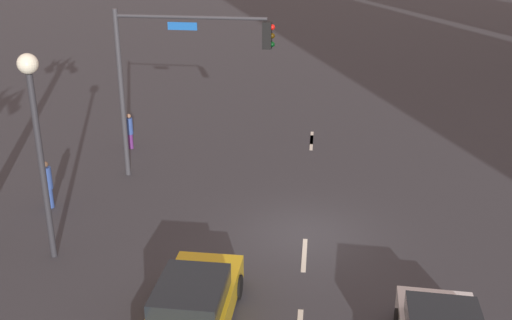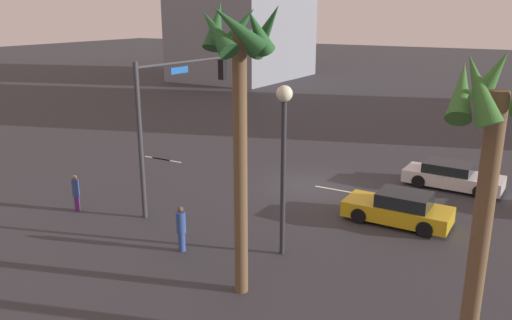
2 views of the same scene
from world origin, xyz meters
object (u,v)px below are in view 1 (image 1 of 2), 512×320
car_1 (193,305)px  traffic_signal (170,66)px  pedestrian_1 (48,183)px  pedestrian_0 (130,130)px  streetlamp (35,119)px

car_1 → traffic_signal: bearing=16.3°
pedestrian_1 → pedestrian_0: bearing=-7.9°
car_1 → traffic_signal: traffic_signal is taller
pedestrian_0 → pedestrian_1: size_ratio=0.94×
pedestrian_0 → pedestrian_1: (-6.42, 0.89, 0.05)m
car_1 → pedestrian_1: size_ratio=2.49×
car_1 → pedestrian_1: bearing=46.4°
car_1 → pedestrian_0: bearing=23.9°
streetlamp → pedestrian_1: 4.95m
traffic_signal → streetlamp: traffic_signal is taller
car_1 → pedestrian_1: pedestrian_1 is taller
car_1 → traffic_signal: 10.49m
streetlamp → pedestrian_0: 10.30m
pedestrian_1 → streetlamp: bearing=-153.9°
car_1 → traffic_signal: size_ratio=0.66×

